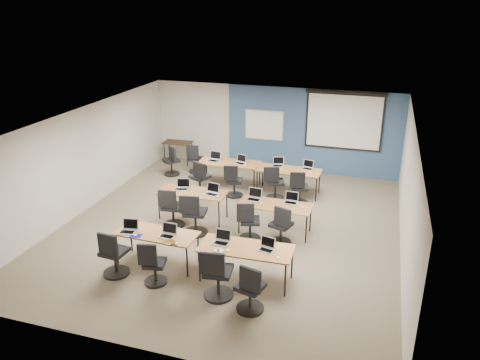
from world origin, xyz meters
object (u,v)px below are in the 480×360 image
(laptop_0, at_px, (129,229))
(spare_chair_b, at_px, (172,163))
(laptop_2, at_px, (222,240))
(laptop_4, at_px, (182,187))
(laptop_8, at_px, (214,158))
(laptop_7, at_px, (291,200))
(task_chair_8, at_px, (200,181))
(task_chair_9, at_px, (233,184))
(task_chair_10, at_px, (274,186))
(training_table_front_left, at_px, (157,235))
(laptop_10, at_px, (278,164))
(laptop_5, at_px, (212,192))
(task_chair_1, at_px, (153,267))
(task_chair_0, at_px, (114,257))
(laptop_3, at_px, (267,247))
(laptop_1, at_px, (168,233))
(laptop_6, at_px, (254,197))
(training_table_front_right, at_px, (246,250))
(training_table_mid_right, at_px, (275,206))
(task_chair_2, at_px, (217,278))
(spare_chair_a, at_px, (195,161))
(training_table_back_right, at_px, (289,171))
(task_chair_4, at_px, (172,211))
(task_chair_11, at_px, (299,191))
(task_chair_6, at_px, (249,224))
(task_chair_3, at_px, (250,292))
(laptop_9, at_px, (241,161))
(whiteboard, at_px, (264,125))
(laptop_11, at_px, (308,167))
(utility_table, at_px, (178,144))
(task_chair_7, at_px, (281,229))
(task_chair_5, at_px, (194,217))
(projector_screen, at_px, (344,118))
(training_table_back_left, at_px, (229,164))

(laptop_0, bearing_deg, spare_chair_b, 95.81)
(laptop_0, bearing_deg, laptop_2, -5.79)
(laptop_4, distance_m, laptop_8, 2.33)
(laptop_0, height_order, laptop_7, laptop_0)
(laptop_7, bearing_deg, spare_chair_b, 151.24)
(task_chair_8, bearing_deg, spare_chair_b, 161.54)
(task_chair_9, bearing_deg, task_chair_10, -4.78)
(task_chair_9, bearing_deg, laptop_7, -50.22)
(training_table_front_left, relative_size, laptop_10, 5.34)
(laptop_5, bearing_deg, task_chair_1, -82.25)
(task_chair_0, distance_m, laptop_3, 3.09)
(laptop_1, relative_size, laptop_6, 0.94)
(training_table_front_right, bearing_deg, laptop_2, 171.78)
(laptop_7, bearing_deg, task_chair_1, -122.27)
(task_chair_1, bearing_deg, laptop_5, 74.75)
(training_table_mid_right, xyz_separation_m, task_chair_8, (-2.57, 1.64, -0.26))
(task_chair_2, relative_size, laptop_3, 3.47)
(laptop_7, height_order, spare_chair_a, laptop_7)
(spare_chair_a, bearing_deg, task_chair_1, -80.17)
(task_chair_2, bearing_deg, training_table_back_right, 80.46)
(task_chair_1, bearing_deg, spare_chair_a, 91.88)
(task_chair_4, height_order, laptop_7, task_chair_4)
(task_chair_9, height_order, task_chair_11, task_chair_11)
(task_chair_6, relative_size, task_chair_10, 0.97)
(laptop_3, relative_size, task_chair_8, 0.30)
(task_chair_3, distance_m, task_chair_9, 5.23)
(training_table_mid_right, bearing_deg, task_chair_9, 133.18)
(task_chair_1, xyz_separation_m, task_chair_8, (-0.80, 4.47, 0.03))
(task_chair_0, distance_m, laptop_1, 1.18)
(laptop_0, relative_size, laptop_9, 1.04)
(task_chair_4, distance_m, laptop_9, 3.16)
(whiteboard, distance_m, laptop_11, 2.48)
(laptop_3, xyz_separation_m, laptop_4, (-2.81, 2.34, 0.01))
(utility_table, bearing_deg, laptop_4, -66.10)
(laptop_0, bearing_deg, task_chair_2, -26.31)
(laptop_3, bearing_deg, laptop_4, 152.63)
(laptop_3, relative_size, laptop_9, 0.94)
(task_chair_4, xyz_separation_m, laptop_5, (0.83, 0.61, 0.37))
(task_chair_4, bearing_deg, task_chair_7, -8.95)
(task_chair_6, bearing_deg, task_chair_2, -104.93)
(task_chair_9, bearing_deg, laptop_8, 124.90)
(task_chair_5, height_order, laptop_9, task_chair_5)
(task_chair_4, bearing_deg, task_chair_1, -80.51)
(training_table_front_right, xyz_separation_m, laptop_7, (0.41, 2.39, 0.11))
(laptop_1, relative_size, laptop_11, 1.04)
(laptop_3, relative_size, task_chair_4, 0.30)
(projector_screen, bearing_deg, laptop_5, -123.32)
(training_table_back_left, xyz_separation_m, laptop_8, (-0.48, 0.03, 0.11))
(laptop_3, relative_size, spare_chair_a, 0.31)
(laptop_5, height_order, task_chair_11, laptop_5)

